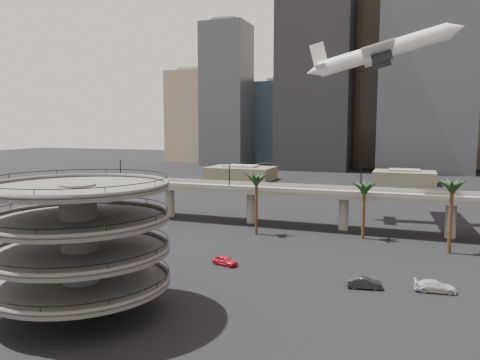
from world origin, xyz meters
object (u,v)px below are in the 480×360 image
(overpass, at_px, (296,195))
(car_a, at_px, (225,261))
(parking_ramp, at_px, (79,236))
(airborne_jet, at_px, (381,52))
(car_b, at_px, (364,283))
(car_c, at_px, (435,286))

(overpass, relative_size, car_a, 28.22)
(parking_ramp, bearing_deg, airborne_jet, 67.82)
(parking_ramp, xyz_separation_m, car_a, (9.22, 24.78, -9.05))
(airborne_jet, height_order, car_b, airborne_jet)
(airborne_jet, distance_m, car_c, 65.26)
(car_a, bearing_deg, car_c, -75.35)
(parking_ramp, relative_size, overpass, 0.17)
(car_b, distance_m, car_c, 9.68)
(overpass, height_order, car_b, overpass)
(overpass, distance_m, airborne_jet, 40.25)
(overpass, bearing_deg, car_c, -51.08)
(car_a, relative_size, car_b, 0.93)
(overpass, xyz_separation_m, airborne_jet, (16.93, 14.43, 33.55))
(parking_ramp, relative_size, car_b, 4.48)
(overpass, height_order, car_c, overpass)
(airborne_jet, bearing_deg, parking_ramp, -116.19)
(airborne_jet, bearing_deg, car_c, -80.67)
(parking_ramp, bearing_deg, car_a, 69.60)
(airborne_jet, height_order, car_c, airborne_jet)
(car_b, bearing_deg, car_a, 70.87)
(airborne_jet, bearing_deg, car_b, -91.36)
(airborne_jet, xyz_separation_m, car_b, (2.42, -52.12, -40.07))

